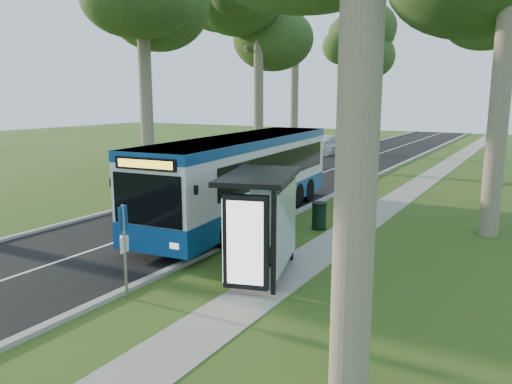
# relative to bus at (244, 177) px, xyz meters

# --- Properties ---
(ground) EXTENTS (120.00, 120.00, 0.00)m
(ground) POSITION_rel_bus_xyz_m (1.41, -3.56, -1.75)
(ground) COLOR #2E531A
(ground) RESTS_ON ground
(road) EXTENTS (7.00, 100.00, 0.02)m
(road) POSITION_rel_bus_xyz_m (-2.09, 6.44, -1.74)
(road) COLOR black
(road) RESTS_ON ground
(kerb_east) EXTENTS (0.25, 100.00, 0.12)m
(kerb_east) POSITION_rel_bus_xyz_m (1.41, 6.44, -1.69)
(kerb_east) COLOR #9E9B93
(kerb_east) RESTS_ON ground
(kerb_west) EXTENTS (0.25, 100.00, 0.12)m
(kerb_west) POSITION_rel_bus_xyz_m (-5.59, 6.44, -1.69)
(kerb_west) COLOR #9E9B93
(kerb_west) RESTS_ON ground
(centre_line) EXTENTS (0.12, 100.00, 0.00)m
(centre_line) POSITION_rel_bus_xyz_m (-2.09, 6.44, -1.73)
(centre_line) COLOR white
(centre_line) RESTS_ON road
(footpath) EXTENTS (1.50, 100.00, 0.02)m
(footpath) POSITION_rel_bus_xyz_m (4.41, 6.44, -1.74)
(footpath) COLOR gray
(footpath) RESTS_ON ground
(bus) EXTENTS (3.82, 12.94, 3.38)m
(bus) POSITION_rel_bus_xyz_m (0.00, 0.00, 0.00)
(bus) COLOR white
(bus) RESTS_ON ground
(bus_stop_sign) EXTENTS (0.11, 0.34, 2.39)m
(bus_stop_sign) POSITION_rel_bus_xyz_m (1.71, -8.41, -0.25)
(bus_stop_sign) COLOR gray
(bus_stop_sign) RESTS_ON ground
(bus_shelter) EXTENTS (2.70, 3.74, 2.88)m
(bus_shelter) POSITION_rel_bus_xyz_m (3.87, -5.71, 0.29)
(bus_shelter) COLOR black
(bus_shelter) RESTS_ON ground
(litter_bin) EXTENTS (0.58, 0.58, 1.02)m
(litter_bin) POSITION_rel_bus_xyz_m (3.26, 0.12, -1.23)
(litter_bin) COLOR black
(litter_bin) RESTS_ON ground
(car_white) EXTENTS (1.88, 4.03, 1.34)m
(car_white) POSITION_rel_bus_xyz_m (-6.34, 23.19, -1.08)
(car_white) COLOR silver
(car_white) RESTS_ON ground
(car_silver) EXTENTS (2.62, 4.26, 1.33)m
(car_silver) POSITION_rel_bus_xyz_m (-7.30, 27.09, -1.09)
(car_silver) COLOR #989A9F
(car_silver) RESTS_ON ground
(tree_west_d) EXTENTS (5.20, 5.20, 17.06)m
(tree_west_d) POSITION_rel_bus_xyz_m (-9.59, 24.44, 10.87)
(tree_west_d) COLOR #7A6B56
(tree_west_d) RESTS_ON ground
(tree_west_e) EXTENTS (5.20, 5.20, 14.92)m
(tree_west_e) POSITION_rel_bus_xyz_m (-7.09, 34.44, 9.31)
(tree_west_e) COLOR #7A6B56
(tree_west_e) RESTS_ON ground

